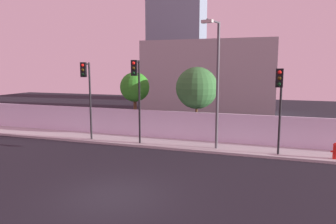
% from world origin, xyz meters
% --- Properties ---
extents(ground_plane, '(80.00, 80.00, 0.00)m').
position_xyz_m(ground_plane, '(0.00, 0.00, 0.00)').
color(ground_plane, black).
extents(sidewalk, '(36.00, 2.40, 0.15)m').
position_xyz_m(sidewalk, '(0.00, 8.20, 0.07)').
color(sidewalk, '#B2B2B2').
rests_on(sidewalk, ground).
extents(perimeter_wall, '(36.00, 0.18, 1.80)m').
position_xyz_m(perimeter_wall, '(0.00, 9.49, 1.05)').
color(perimeter_wall, silver).
rests_on(perimeter_wall, sidewalk).
extents(traffic_light_left, '(0.38, 1.83, 4.59)m').
position_xyz_m(traffic_light_left, '(5.82, 6.69, 3.53)').
color(traffic_light_left, black).
rests_on(traffic_light_left, sidewalk).
extents(traffic_light_center, '(0.36, 1.15, 5.07)m').
position_xyz_m(traffic_light_center, '(-2.18, 7.08, 3.81)').
color(traffic_light_center, black).
rests_on(traffic_light_center, sidewalk).
extents(traffic_light_right, '(0.40, 1.14, 4.96)m').
position_xyz_m(traffic_light_right, '(-5.59, 7.08, 3.74)').
color(traffic_light_right, black).
rests_on(traffic_light_right, sidewalk).
extents(street_lamp_curbside, '(0.76, 1.67, 7.13)m').
position_xyz_m(street_lamp_curbside, '(2.45, 7.56, 4.30)').
color(street_lamp_curbside, '#4C4C51').
rests_on(street_lamp_curbside, sidewalk).
extents(fire_hydrant, '(0.44, 0.26, 0.85)m').
position_xyz_m(fire_hydrant, '(8.65, 7.54, 0.60)').
color(fire_hydrant, red).
rests_on(fire_hydrant, sidewalk).
extents(roadside_tree_leftmost, '(2.10, 2.10, 4.47)m').
position_xyz_m(roadside_tree_leftmost, '(-3.88, 10.55, 3.39)').
color(roadside_tree_leftmost, brown).
rests_on(roadside_tree_leftmost, ground).
extents(roadside_tree_midleft, '(2.81, 2.81, 4.84)m').
position_xyz_m(roadside_tree_midleft, '(0.64, 10.55, 3.43)').
color(roadside_tree_midleft, brown).
rests_on(roadside_tree_midleft, ground).
extents(low_building_distant, '(13.60, 6.00, 7.55)m').
position_xyz_m(low_building_distant, '(-1.04, 23.49, 3.77)').
color(low_building_distant, '#AAAAAA').
rests_on(low_building_distant, ground).
extents(tower_on_skyline, '(7.92, 5.00, 28.62)m').
position_xyz_m(tower_on_skyline, '(-8.35, 35.49, 14.31)').
color(tower_on_skyline, gray).
rests_on(tower_on_skyline, ground).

